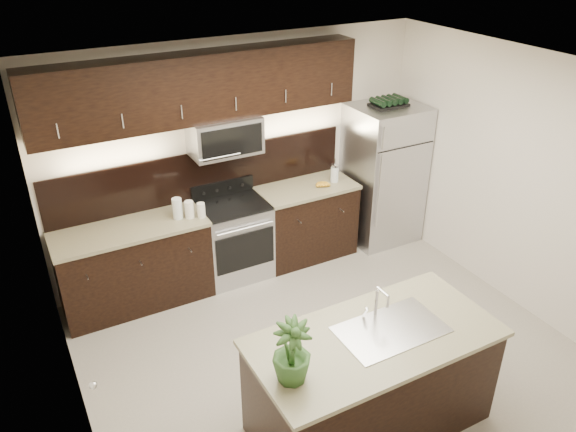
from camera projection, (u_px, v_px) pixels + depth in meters
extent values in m
plane|color=gray|center=(328.00, 351.00, 5.53)|extent=(4.50, 4.50, 0.00)
cube|color=beige|center=(240.00, 156.00, 6.45)|extent=(4.50, 0.02, 2.70)
cube|color=beige|center=(514.00, 378.00, 3.34)|extent=(4.50, 0.02, 2.70)
cube|color=beige|center=(64.00, 307.00, 3.95)|extent=(0.02, 4.00, 2.70)
cube|color=beige|center=(516.00, 181.00, 5.84)|extent=(0.02, 4.00, 2.70)
cube|color=white|center=(340.00, 78.00, 4.26)|extent=(4.50, 4.00, 0.02)
cube|color=silver|center=(98.00, 419.00, 3.50)|extent=(0.04, 0.80, 2.02)
sphere|color=silver|center=(93.00, 385.00, 3.77)|extent=(0.06, 0.06, 0.06)
cube|color=black|center=(43.00, 224.00, 4.40)|extent=(0.01, 0.32, 0.46)
cube|color=white|center=(43.00, 224.00, 4.40)|extent=(0.00, 0.24, 0.36)
cube|color=black|center=(135.00, 267.00, 6.04)|extent=(1.57, 0.62, 0.90)
cube|color=black|center=(306.00, 222.00, 6.93)|extent=(1.16, 0.62, 0.90)
cube|color=#B2B2B7|center=(234.00, 241.00, 6.53)|extent=(0.76, 0.62, 0.90)
cube|color=black|center=(232.00, 205.00, 6.31)|extent=(0.76, 0.60, 0.03)
cube|color=tan|center=(129.00, 229.00, 5.82)|extent=(1.59, 0.65, 0.04)
cube|color=tan|center=(306.00, 187.00, 6.71)|extent=(1.18, 0.65, 0.04)
cube|color=black|center=(204.00, 174.00, 6.31)|extent=(3.49, 0.02, 0.56)
cube|color=#B2B2B7|center=(225.00, 136.00, 6.02)|extent=(0.76, 0.40, 0.40)
cube|color=black|center=(202.00, 87.00, 5.71)|extent=(3.49, 0.33, 0.70)
cube|color=black|center=(371.00, 383.00, 4.54)|extent=(1.90, 0.90, 0.90)
cube|color=tan|center=(375.00, 338.00, 4.31)|extent=(1.96, 0.96, 0.04)
cube|color=silver|center=(391.00, 329.00, 4.36)|extent=(0.84, 0.50, 0.01)
cylinder|color=silver|center=(376.00, 303.00, 4.47)|extent=(0.03, 0.03, 0.24)
cylinder|color=silver|center=(383.00, 292.00, 4.35)|extent=(0.02, 0.14, 0.02)
cylinder|color=silver|center=(388.00, 302.00, 4.32)|extent=(0.02, 0.02, 0.10)
cube|color=#B2B2B7|center=(383.00, 174.00, 7.13)|extent=(0.86, 0.77, 1.78)
cube|color=black|center=(389.00, 105.00, 6.71)|extent=(0.44, 0.27, 0.03)
cylinder|color=black|center=(378.00, 103.00, 6.61)|extent=(0.07, 0.25, 0.07)
cylinder|color=black|center=(383.00, 102.00, 6.65)|extent=(0.07, 0.25, 0.07)
cylinder|color=black|center=(389.00, 101.00, 6.68)|extent=(0.07, 0.25, 0.07)
cylinder|color=black|center=(395.00, 100.00, 6.72)|extent=(0.07, 0.25, 0.07)
cylinder|color=black|center=(400.00, 99.00, 6.75)|extent=(0.07, 0.25, 0.07)
imported|color=#294C1E|center=(292.00, 352.00, 3.79)|extent=(0.31, 0.31, 0.49)
cylinder|color=silver|center=(177.00, 208.00, 5.93)|extent=(0.10, 0.10, 0.23)
cylinder|color=silver|center=(189.00, 210.00, 5.95)|extent=(0.10, 0.10, 0.19)
cylinder|color=silver|center=(201.00, 210.00, 5.97)|extent=(0.09, 0.09, 0.16)
cylinder|color=silver|center=(335.00, 174.00, 6.77)|extent=(0.10, 0.10, 0.19)
cylinder|color=silver|center=(335.00, 166.00, 6.72)|extent=(0.10, 0.10, 0.02)
cylinder|color=silver|center=(335.00, 162.00, 6.69)|extent=(0.01, 0.01, 0.08)
ellipsoid|color=#C1851B|center=(318.00, 184.00, 6.67)|extent=(0.22, 0.19, 0.06)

